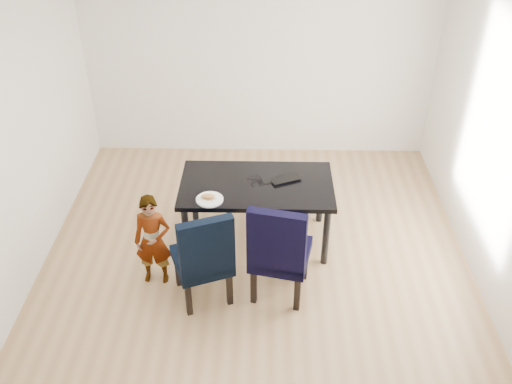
{
  "coord_description": "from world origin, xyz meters",
  "views": [
    {
      "loc": [
        0.09,
        -4.45,
        4.04
      ],
      "look_at": [
        0.0,
        0.2,
        0.85
      ],
      "focal_mm": 40.0,
      "sensor_mm": 36.0,
      "label": 1
    }
  ],
  "objects_px": {
    "chair_left": "(201,253)",
    "child": "(153,241)",
    "plate": "(210,199)",
    "laptop": "(284,177)",
    "dining_table": "(257,213)",
    "chair_right": "(281,246)"
  },
  "relations": [
    {
      "from": "chair_right",
      "to": "laptop",
      "type": "xyz_separation_m",
      "value": [
        0.04,
        0.89,
        0.21
      ]
    },
    {
      "from": "chair_left",
      "to": "child",
      "type": "height_order",
      "value": "chair_left"
    },
    {
      "from": "dining_table",
      "to": "chair_right",
      "type": "relative_size",
      "value": 1.44
    },
    {
      "from": "chair_right",
      "to": "chair_left",
      "type": "bearing_deg",
      "value": -161.96
    },
    {
      "from": "dining_table",
      "to": "chair_right",
      "type": "xyz_separation_m",
      "value": [
        0.25,
        -0.78,
        0.18
      ]
    },
    {
      "from": "chair_left",
      "to": "plate",
      "type": "distance_m",
      "value": 0.6
    },
    {
      "from": "chair_right",
      "to": "plate",
      "type": "bearing_deg",
      "value": 158.57
    },
    {
      "from": "plate",
      "to": "laptop",
      "type": "xyz_separation_m",
      "value": [
        0.75,
        0.42,
        0.0
      ]
    },
    {
      "from": "dining_table",
      "to": "laptop",
      "type": "xyz_separation_m",
      "value": [
        0.29,
        0.11,
        0.39
      ]
    },
    {
      "from": "chair_left",
      "to": "plate",
      "type": "bearing_deg",
      "value": 64.77
    },
    {
      "from": "laptop",
      "to": "child",
      "type": "bearing_deg",
      "value": 6.75
    },
    {
      "from": "child",
      "to": "laptop",
      "type": "distance_m",
      "value": 1.52
    },
    {
      "from": "dining_table",
      "to": "chair_left",
      "type": "xyz_separation_m",
      "value": [
        -0.5,
        -0.86,
        0.15
      ]
    },
    {
      "from": "dining_table",
      "to": "child",
      "type": "relative_size",
      "value": 1.6
    },
    {
      "from": "child",
      "to": "laptop",
      "type": "bearing_deg",
      "value": 31.11
    },
    {
      "from": "chair_left",
      "to": "laptop",
      "type": "distance_m",
      "value": 1.27
    },
    {
      "from": "chair_left",
      "to": "plate",
      "type": "xyz_separation_m",
      "value": [
        0.04,
        0.55,
        0.23
      ]
    },
    {
      "from": "dining_table",
      "to": "chair_right",
      "type": "distance_m",
      "value": 0.84
    },
    {
      "from": "chair_right",
      "to": "plate",
      "type": "height_order",
      "value": "chair_right"
    },
    {
      "from": "child",
      "to": "laptop",
      "type": "height_order",
      "value": "child"
    },
    {
      "from": "plate",
      "to": "chair_left",
      "type": "bearing_deg",
      "value": -94.15
    },
    {
      "from": "dining_table",
      "to": "laptop",
      "type": "relative_size",
      "value": 4.98
    }
  ]
}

